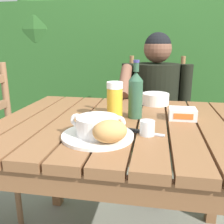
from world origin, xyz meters
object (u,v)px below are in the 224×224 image
(serving_plate, at_px, (98,135))
(soup_bowl, at_px, (98,125))
(butter_tub, at_px, (182,114))
(beer_glass, at_px, (115,100))
(beer_bottle, at_px, (136,94))
(bread_roll, at_px, (110,131))
(diner_bowl, at_px, (155,99))
(person_eating, at_px, (155,104))
(table_knife, at_px, (141,132))
(chair_near_diner, at_px, (154,124))
(water_glass_small, at_px, (147,128))

(serving_plate, bearing_deg, soup_bowl, 0.00)
(soup_bowl, distance_m, butter_tub, 0.43)
(soup_bowl, bearing_deg, beer_glass, 84.35)
(butter_tub, bearing_deg, beer_bottle, -176.42)
(bread_roll, height_order, diner_bowl, bread_roll)
(person_eating, relative_size, butter_tub, 9.89)
(table_knife, bearing_deg, beer_bottle, 101.82)
(soup_bowl, height_order, bread_roll, bread_roll)
(chair_near_diner, bearing_deg, diner_bowl, -90.00)
(chair_near_diner, height_order, diner_bowl, chair_near_diner)
(water_glass_small, distance_m, butter_tub, 0.27)
(bread_roll, relative_size, beer_bottle, 0.55)
(water_glass_small, bearing_deg, person_eating, 88.32)
(soup_bowl, bearing_deg, chair_near_diner, 79.37)
(beer_bottle, relative_size, diner_bowl, 1.77)
(water_glass_small, bearing_deg, diner_bowl, 86.80)
(bread_roll, relative_size, table_knife, 0.98)
(soup_bowl, height_order, butter_tub, soup_bowl)
(person_eating, bearing_deg, bread_roll, -98.55)
(person_eating, xyz_separation_m, butter_tub, (0.13, -0.60, 0.10))
(chair_near_diner, xyz_separation_m, table_knife, (-0.05, -1.02, 0.30))
(soup_bowl, height_order, table_knife, soup_bowl)
(bread_roll, xyz_separation_m, beer_glass, (-0.03, 0.31, 0.03))
(soup_bowl, bearing_deg, serving_plate, 180.00)
(beer_glass, distance_m, table_knife, 0.23)
(soup_bowl, relative_size, table_knife, 1.38)
(serving_plate, relative_size, beer_glass, 1.57)
(chair_near_diner, height_order, bread_roll, chair_near_diner)
(bread_roll, height_order, butter_tub, bread_roll)
(person_eating, distance_m, diner_bowl, 0.36)
(chair_near_diner, height_order, serving_plate, chair_near_diner)
(chair_near_diner, bearing_deg, beer_bottle, -96.32)
(beer_glass, bearing_deg, bread_roll, -83.56)
(diner_bowl, bearing_deg, table_knife, -95.91)
(soup_bowl, bearing_deg, beer_bottle, 67.14)
(bread_roll, distance_m, beer_glass, 0.31)
(beer_bottle, bearing_deg, water_glass_small, -73.62)
(chair_near_diner, relative_size, beer_bottle, 3.83)
(diner_bowl, bearing_deg, bread_roll, -103.44)
(person_eating, bearing_deg, beer_bottle, -98.13)
(person_eating, xyz_separation_m, beer_bottle, (-0.09, -0.62, 0.19))
(chair_near_diner, xyz_separation_m, beer_bottle, (-0.09, -0.82, 0.41))
(serving_plate, bearing_deg, diner_bowl, 69.41)
(table_knife, bearing_deg, butter_tub, 51.20)
(water_glass_small, bearing_deg, chair_near_diner, 88.48)
(chair_near_diner, xyz_separation_m, butter_tub, (0.12, -0.81, 0.32))
(diner_bowl, bearing_deg, beer_glass, -120.60)
(beer_bottle, bearing_deg, diner_bowl, 71.71)
(chair_near_diner, relative_size, table_knife, 6.79)
(bread_roll, bearing_deg, table_knife, 54.86)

